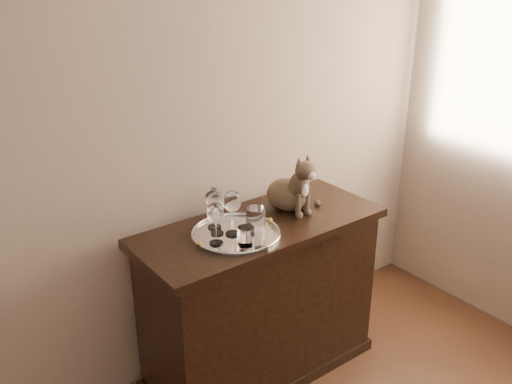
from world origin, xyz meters
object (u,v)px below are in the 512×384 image
wine_glass_b (214,208)px  tumbler_c (256,218)px  tray (236,234)px  wine_glass_a (217,214)px  sideboard (260,300)px  cat (288,180)px  wine_glass_d (233,213)px  tumbler_b (246,236)px  wine_glass_c (216,223)px

wine_glass_b → tumbler_c: bearing=-39.2°
tray → tumbler_c: 0.12m
tray → wine_glass_a: (-0.07, 0.05, 0.10)m
sideboard → wine_glass_a: (-0.23, 0.02, 0.53)m
tumbler_c → cat: 0.30m
wine_glass_a → tumbler_c: size_ratio=1.89×
wine_glass_d → tray: bearing=-18.6°
wine_glass_b → cat: (0.41, -0.03, 0.04)m
tumbler_c → cat: (0.27, 0.09, 0.09)m
wine_glass_a → tumbler_c: bearing=-19.7°
tray → wine_glass_b: size_ratio=2.03×
wine_glass_a → tumbler_b: (0.04, -0.16, -0.05)m
sideboard → tumbler_b: (-0.18, -0.14, 0.47)m
tumbler_b → tumbler_c: 0.16m
tray → wine_glass_d: wine_glass_d is taller
cat → sideboard: bearing=-167.5°
wine_glass_c → cat: (0.49, 0.10, 0.05)m
tray → cat: bearing=12.3°
tumbler_b → sideboard: bearing=37.1°
wine_glass_d → wine_glass_a: bearing=137.4°
tumbler_c → tray: bearing=175.7°
wine_glass_a → cat: cat is taller
wine_glass_d → tumbler_b: bearing=-95.3°
wine_glass_a → tumbler_c: (0.17, -0.06, -0.04)m
tray → wine_glass_b: wine_glass_b is taller
wine_glass_b → tumbler_c: 0.19m
wine_glass_d → cat: cat is taller
wine_glass_b → wine_glass_c: bearing=-120.4°
sideboard → wine_glass_d: size_ratio=5.71×
sideboard → wine_glass_c: 0.60m
wine_glass_a → wine_glass_b: (0.02, 0.06, 0.00)m
wine_glass_a → wine_glass_c: size_ratio=0.97×
sideboard → tumbler_b: size_ratio=14.55×
tray → cat: 0.41m
wine_glass_a → tumbler_c: 0.19m
tray → cat: cat is taller
sideboard → wine_glass_b: (-0.20, 0.08, 0.53)m
wine_glass_b → wine_glass_d: size_ratio=0.94×
tumbler_c → cat: size_ratio=0.33×
tumbler_b → cat: 0.45m
wine_glass_a → cat: size_ratio=0.62×
wine_glass_a → wine_glass_b: size_ratio=0.95×
sideboard → wine_glass_d: 0.57m
sideboard → tray: tray is taller
wine_glass_a → wine_glass_c: bearing=-125.9°
wine_glass_d → tumbler_c: size_ratio=2.12×
tumbler_c → wine_glass_b: bearing=140.8°
tray → wine_glass_c: 0.16m
wine_glass_c → tumbler_b: bearing=-42.0°
sideboard → tray: 0.46m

